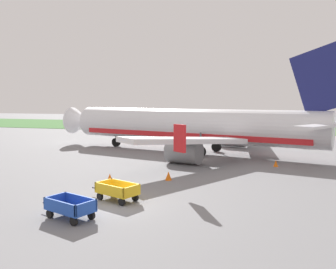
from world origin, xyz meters
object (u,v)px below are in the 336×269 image
Objects in this scene: traffic_cone_near_plane at (276,163)px; traffic_cone_by_carts at (168,176)px; baggage_cart_nearest at (70,207)px; airplane at (197,126)px; traffic_cone_mid_apron at (110,178)px; baggage_cart_second_in_row at (117,191)px.

traffic_cone_by_carts reaches higher than traffic_cone_near_plane.
baggage_cart_nearest is 6.18× the size of traffic_cone_near_plane.
baggage_cart_nearest is at bearing -94.99° from airplane.
traffic_cone_near_plane is 0.81× the size of traffic_cone_mid_apron.
baggage_cart_second_in_row is 6.14× the size of traffic_cone_near_plane.
baggage_cart_nearest is 4.99× the size of traffic_cone_mid_apron.
baggage_cart_second_in_row is (1.00, 3.65, 0.00)m from baggage_cart_nearest.
traffic_cone_by_carts is (-7.94, -7.81, 0.04)m from traffic_cone_near_plane.
baggage_cart_second_in_row is at bearing -124.37° from traffic_cone_near_plane.
airplane is 14.08m from traffic_cone_by_carts.
traffic_cone_mid_apron is (-2.31, 3.93, -0.24)m from baggage_cart_second_in_row.
baggage_cart_nearest reaches higher than traffic_cone_mid_apron.
baggage_cart_nearest is at bearing -80.22° from traffic_cone_mid_apron.
airplane is 10.45× the size of baggage_cart_second_in_row.
baggage_cart_nearest reaches higher than traffic_cone_by_carts.
baggage_cart_nearest is at bearing -105.28° from baggage_cart_second_in_row.
airplane is 10.70m from traffic_cone_near_plane.
airplane is 20.02m from baggage_cart_second_in_row.
baggage_cart_nearest is (-2.05, -23.50, -2.45)m from airplane.
airplane reaches higher than traffic_cone_near_plane.
airplane reaches higher than baggage_cart_nearest.
baggage_cart_second_in_row reaches higher than traffic_cone_mid_apron.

